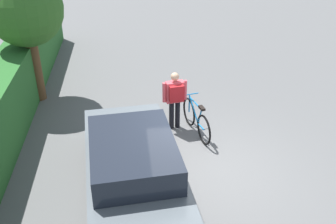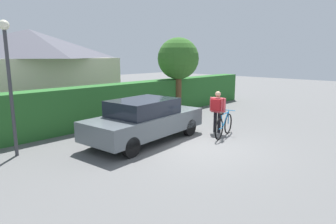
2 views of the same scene
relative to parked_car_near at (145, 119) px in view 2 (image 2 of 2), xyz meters
name	(u,v)px [view 2 (image 2 of 2)]	position (x,y,z in m)	size (l,w,h in m)	color
ground_plane	(195,146)	(0.74, -1.62, -0.76)	(60.00, 60.00, 0.00)	#5B5B5B
hedge_row	(108,104)	(0.74, 3.16, 0.08)	(19.63, 0.90, 1.69)	#286128
house_distant	(32,71)	(-0.34, 8.09, 1.39)	(7.44, 5.64, 4.20)	beige
parked_car_near	(145,119)	(0.00, 0.00, 0.00)	(4.58, 2.17, 1.47)	slate
bicycle	(224,126)	(2.34, -1.68, -0.35)	(1.71, 0.58, 0.93)	black
person_rider	(217,108)	(2.65, -1.17, 0.20)	(0.40, 0.64, 1.59)	black
street_lamp	(8,69)	(-3.63, 1.67, 1.78)	(0.28, 0.28, 3.88)	#38383D
tree_kerbside	(178,59)	(4.83, 2.71, 1.95)	(2.10, 2.10, 3.81)	brown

